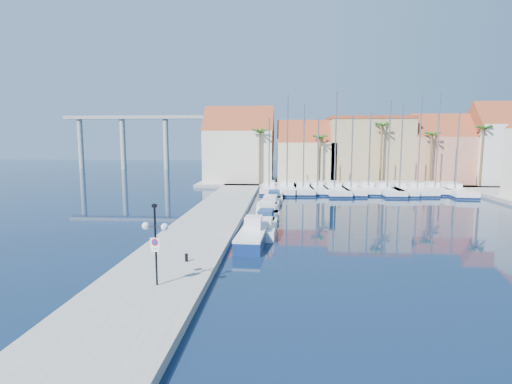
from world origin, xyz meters
TOP-DOWN VIEW (x-y plane):
  - ground at (0.00, 0.00)m, footprint 260.00×260.00m
  - quay_west at (-9.00, 13.50)m, footprint 6.00×77.00m
  - shore_north at (10.00, 48.00)m, footprint 54.00×16.00m
  - lamp_post at (-8.48, -5.53)m, footprint 1.45×0.58m
  - bollard at (-7.93, -1.41)m, footprint 0.20×0.20m
  - fishing_boat at (-4.32, 4.62)m, footprint 2.23×5.94m
  - motorboat_west_0 at (-3.60, 8.44)m, footprint 2.22×6.46m
  - motorboat_west_1 at (-3.56, 12.78)m, footprint 2.37×6.16m
  - motorboat_west_2 at (-3.69, 17.41)m, footprint 2.71×7.44m
  - motorboat_west_3 at (-3.48, 22.65)m, footprint 2.47×6.80m
  - motorboat_west_4 at (-3.17, 27.33)m, footprint 2.18×6.67m
  - sailboat_0 at (-4.18, 36.00)m, footprint 2.52×9.30m
  - sailboat_1 at (-1.41, 35.97)m, footprint 3.62×11.38m
  - sailboat_2 at (0.97, 35.69)m, footprint 3.22×10.33m
  - sailboat_3 at (3.15, 36.30)m, footprint 3.04×9.73m
  - sailboat_4 at (5.62, 35.62)m, footprint 3.79×12.16m
  - sailboat_5 at (8.07, 35.57)m, footprint 3.20×10.74m
  - sailboat_6 at (10.90, 36.52)m, footprint 2.84×9.30m
  - sailboat_7 at (13.43, 35.70)m, footprint 3.20×11.53m
  - sailboat_8 at (15.35, 36.04)m, footprint 3.10×11.13m
  - sailboat_9 at (18.01, 36.32)m, footprint 3.32×10.91m
  - sailboat_10 at (20.78, 36.71)m, footprint 2.51×8.31m
  - sailboat_11 at (23.11, 35.35)m, footprint 3.79×11.82m
  - building_0 at (-10.00, 47.00)m, footprint 12.30×9.00m
  - building_1 at (2.00, 47.00)m, footprint 10.30×8.00m
  - building_2 at (13.00, 48.00)m, footprint 14.20×10.20m
  - building_3 at (25.00, 47.00)m, footprint 10.30×8.00m
  - building_4 at (34.00, 46.00)m, footprint 8.30×8.00m
  - palm_0 at (-6.00, 42.00)m, footprint 2.60×2.60m
  - palm_1 at (4.00, 42.00)m, footprint 2.60×2.60m
  - palm_2 at (14.00, 42.00)m, footprint 2.60×2.60m
  - palm_3 at (22.00, 42.00)m, footprint 2.60×2.60m
  - palm_4 at (30.00, 42.00)m, footprint 2.60×2.60m
  - viaduct at (-39.07, 82.00)m, footprint 48.00×2.20m

SIDE VIEW (x-z plane):
  - ground at x=0.00m, z-range 0.00..0.00m
  - quay_west at x=-9.00m, z-range 0.00..0.50m
  - shore_north at x=10.00m, z-range 0.00..0.50m
  - motorboat_west_4 at x=-3.17m, z-range -0.19..1.21m
  - motorboat_west_0 at x=-3.60m, z-range -0.19..1.21m
  - motorboat_west_1 at x=-3.56m, z-range -0.19..1.21m
  - motorboat_west_2 at x=-3.69m, z-range -0.19..1.21m
  - motorboat_west_3 at x=-3.48m, z-range -0.19..1.21m
  - sailboat_11 at x=23.11m, z-range -5.48..6.60m
  - sailboat_5 at x=8.07m, z-range -5.24..6.37m
  - sailboat_3 at x=3.15m, z-range -4.96..6.10m
  - sailboat_8 at x=15.35m, z-range -5.94..7.09m
  - sailboat_7 at x=13.43m, z-range -6.27..7.42m
  - sailboat_0 at x=-4.18m, z-range -5.04..6.20m
  - sailboat_4 at x=5.62m, z-range -6.91..8.08m
  - sailboat_2 at x=0.97m, z-range -6.02..7.20m
  - sailboat_1 at x=-1.41m, z-range -6.68..7.87m
  - sailboat_6 at x=10.90m, z-range -5.50..6.69m
  - sailboat_9 at x=18.01m, z-range -6.68..7.88m
  - sailboat_10 at x=20.78m, z-range -6.75..8.09m
  - fishing_boat at x=-4.32m, z-range -0.34..1.70m
  - bollard at x=-7.93m, z-range 0.50..1.00m
  - lamp_post at x=-8.48m, z-range 1.17..5.48m
  - building_1 at x=2.00m, z-range -0.20..10.80m
  - building_3 at x=25.00m, z-range -0.14..11.86m
  - building_2 at x=13.00m, z-range 0.51..12.01m
  - building_0 at x=-10.00m, z-range -0.23..13.27m
  - building_4 at x=34.00m, z-range -0.03..13.97m
  - palm_1 at x=4.00m, z-range 3.56..12.71m
  - palm_3 at x=22.00m, z-range 3.78..13.43m
  - palm_0 at x=-6.00m, z-range 4.00..14.15m
  - palm_4 at x=30.00m, z-range 4.22..14.87m
  - palm_2 at x=14.00m, z-range 4.44..15.59m
  - viaduct at x=-39.07m, z-range 3.02..17.47m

